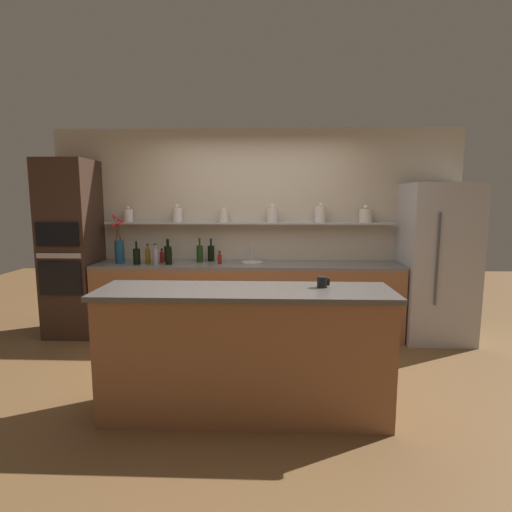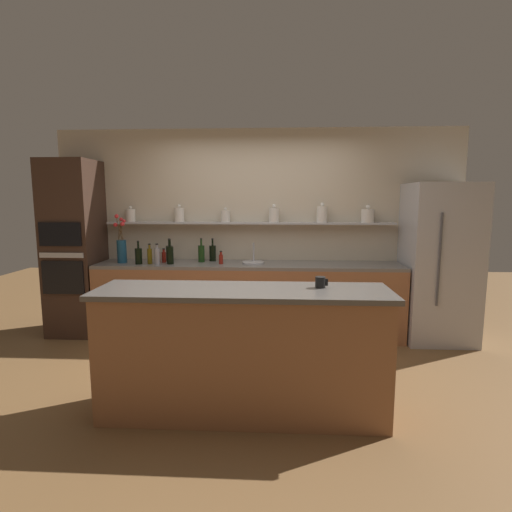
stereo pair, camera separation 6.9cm
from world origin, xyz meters
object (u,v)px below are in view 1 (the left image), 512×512
object	(u,v)px
bottle_wine_8	(169,255)
coffee_mug	(322,282)
bottle_wine_2	(168,253)
bottle_oil_5	(148,256)
sink_fixture	(252,261)
flower_vase	(119,248)
bottle_sauce_4	(220,259)
refrigerator	(436,263)
oven_tower	(72,249)
bottle_wine_7	(137,256)
bottle_wine_1	(200,253)
bottle_wine_9	(211,253)
bottle_sauce_0	(157,257)
bottle_spirit_3	(156,256)
bottle_sauce_6	(162,257)

from	to	relation	value
bottle_wine_8	coffee_mug	bearing A→B (deg)	-45.60
bottle_wine_2	bottle_oil_5	world-z (taller)	bottle_wine_2
sink_fixture	bottle_wine_2	bearing A→B (deg)	174.51
flower_vase	bottle_sauce_4	size ratio (longest dim) A/B	3.77
refrigerator	oven_tower	size ratio (longest dim) A/B	0.87
refrigerator	bottle_wine_7	world-z (taller)	refrigerator
bottle_wine_1	bottle_wine_9	world-z (taller)	bottle_wine_1
bottle_wine_2	bottle_oil_5	size ratio (longest dim) A/B	1.17
bottle_wine_2	bottle_sauce_4	size ratio (longest dim) A/B	1.81
bottle_sauce_4	bottle_wine_8	world-z (taller)	bottle_wine_8
refrigerator	bottle_sauce_0	world-z (taller)	refrigerator
bottle_spirit_3	coffee_mug	bearing A→B (deg)	-42.04
bottle_wine_7	bottle_sauce_6	bearing A→B (deg)	29.23
refrigerator	sink_fixture	world-z (taller)	refrigerator
bottle_sauce_6	bottle_wine_7	size ratio (longest dim) A/B	0.62
flower_vase	sink_fixture	distance (m)	1.65
flower_vase	coffee_mug	distance (m)	2.88
bottle_sauce_6	sink_fixture	bearing A→B (deg)	-0.66
bottle_sauce_0	bottle_wine_7	xyz separation A→B (m)	(-0.22, -0.08, 0.02)
bottle_spirit_3	bottle_wine_8	world-z (taller)	bottle_wine_8
bottle_sauce_4	coffee_mug	distance (m)	2.02
flower_vase	bottle_wine_1	xyz separation A→B (m)	(0.98, 0.12, -0.08)
oven_tower	coffee_mug	xyz separation A→B (m)	(2.90, -1.79, -0.03)
refrigerator	flower_vase	distance (m)	3.88
flower_vase	refrigerator	bearing A→B (deg)	-0.02
flower_vase	bottle_sauce_0	world-z (taller)	flower_vase
refrigerator	bottle_sauce_4	xyz separation A→B (m)	(-2.63, -0.02, 0.04)
bottle_sauce_0	bottle_sauce_6	bearing A→B (deg)	53.43
bottle_oil_5	bottle_wine_9	distance (m)	0.79
bottle_wine_2	bottle_sauce_6	bearing A→B (deg)	-117.09
bottle_sauce_6	bottle_wine_7	bearing A→B (deg)	-150.77
bottle_wine_2	bottle_wine_8	size ratio (longest dim) A/B	0.94
flower_vase	bottle_wine_7	bearing A→B (deg)	-20.16
refrigerator	sink_fixture	size ratio (longest dim) A/B	6.96
flower_vase	bottle_sauce_6	world-z (taller)	flower_vase
bottle_wine_1	bottle_oil_5	world-z (taller)	bottle_wine_1
bottle_oil_5	flower_vase	bearing A→B (deg)	170.75
sink_fixture	bottle_sauce_4	xyz separation A→B (m)	(-0.39, -0.06, 0.04)
flower_vase	bottle_wine_7	world-z (taller)	flower_vase
sink_fixture	bottle_oil_5	bearing A→B (deg)	-175.10
bottle_wine_8	bottle_wine_9	bearing A→B (deg)	30.52
bottle_sauce_4	oven_tower	bearing A→B (deg)	178.40
oven_tower	bottle_spirit_3	xyz separation A→B (m)	(1.11, -0.18, -0.07)
bottle_wine_1	bottle_sauce_6	distance (m)	0.47
oven_tower	bottle_sauce_0	distance (m)	1.09
flower_vase	bottle_oil_5	bearing A→B (deg)	-9.25
flower_vase	coffee_mug	xyz separation A→B (m)	(2.28, -1.76, -0.05)
refrigerator	flower_vase	world-z (taller)	refrigerator
bottle_wine_7	coffee_mug	bearing A→B (deg)	-39.26
oven_tower	flower_vase	bearing A→B (deg)	-3.28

